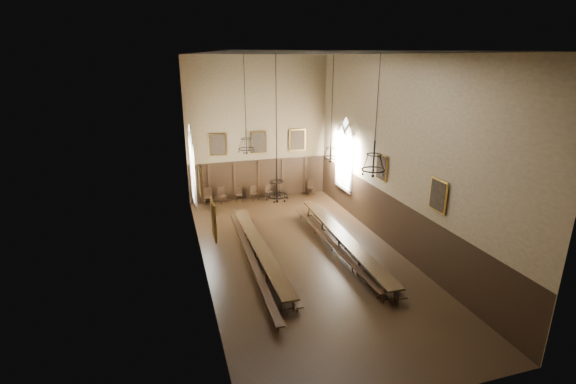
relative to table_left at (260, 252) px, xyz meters
name	(u,v)px	position (x,y,z in m)	size (l,w,h in m)	color
floor	(303,256)	(2.00, -0.27, -0.38)	(9.00, 18.00, 0.02)	black
ceiling	(305,53)	(2.00, -0.27, 8.64)	(9.00, 18.00, 0.02)	black
wall_back	(258,129)	(2.00, 8.74, 4.13)	(9.00, 0.02, 9.00)	#7E684D
wall_front	(427,251)	(2.00, -9.28, 4.13)	(9.00, 0.02, 9.00)	#7E684D
wall_left	(198,170)	(-2.51, -0.27, 4.13)	(0.02, 18.00, 9.00)	#7E684D
wall_right	(396,156)	(6.51, -0.27, 4.13)	(0.02, 18.00, 9.00)	#7E684D
wainscot_panelling	(303,232)	(2.00, -0.27, 0.88)	(9.00, 18.00, 2.50)	black
table_left	(260,252)	(0.00, 0.00, 0.00)	(0.74, 9.52, 0.74)	black
table_right	(343,243)	(4.01, -0.27, 0.02)	(0.90, 10.06, 0.78)	black
bench_left_outer	(251,259)	(-0.50, -0.47, -0.07)	(0.55, 10.52, 0.47)	black
bench_left_inner	(272,256)	(0.51, -0.28, -0.11)	(0.56, 9.01, 0.41)	black
bench_right_inner	(332,246)	(3.51, -0.13, -0.10)	(0.52, 9.47, 0.43)	black
bench_right_outer	(350,242)	(4.51, -0.04, -0.06)	(1.07, 10.79, 0.49)	black
chair_0	(208,200)	(-1.39, 8.24, -0.06)	(0.54, 0.54, 1.03)	black
chair_1	(223,198)	(-0.49, 8.24, -0.07)	(0.55, 0.55, 1.01)	black
chair_2	(239,197)	(0.57, 8.30, -0.11)	(0.44, 0.44, 0.86)	black
chair_3	(254,196)	(1.56, 8.24, -0.09)	(0.51, 0.51, 0.93)	black
chair_4	(269,195)	(2.56, 8.22, -0.10)	(0.47, 0.47, 0.89)	black
chair_5	(281,193)	(3.39, 8.26, -0.10)	(0.50, 0.50, 0.91)	black
chair_7	(311,190)	(5.44, 8.28, -0.06)	(0.54, 0.54, 1.03)	black
chandelier_back_left	(246,142)	(0.07, 2.71, 4.56)	(0.78, 0.78, 4.53)	black
chandelier_back_right	(331,150)	(4.32, 2.33, 3.99)	(0.78, 0.78, 5.15)	black
chandelier_front_left	(277,186)	(0.04, -2.98, 4.05)	(0.81, 0.81, 5.08)	black
chandelier_front_right	(373,163)	(3.83, -3.07, 4.67)	(0.92, 0.92, 4.40)	black
portrait_back_0	(217,145)	(-0.60, 8.61, 3.33)	(1.10, 0.12, 1.40)	#A97C28
portrait_back_1	(258,142)	(2.00, 8.61, 3.33)	(1.10, 0.12, 1.40)	#A97C28
portrait_back_2	(297,140)	(4.60, 8.61, 3.33)	(1.10, 0.12, 1.40)	#A97C28
portrait_left_0	(200,182)	(-2.38, 0.73, 3.33)	(0.12, 1.00, 1.30)	#A97C28
portrait_left_1	(213,219)	(-2.38, -3.77, 3.33)	(0.12, 1.00, 1.30)	#A97C28
portrait_right_0	(382,168)	(6.38, 0.73, 3.33)	(0.12, 1.00, 1.30)	#A97C28
portrait_right_1	(438,195)	(6.38, -3.77, 3.33)	(0.12, 1.00, 1.30)	#A97C28
window_right	(345,154)	(6.43, 5.23, 3.03)	(0.20, 2.20, 4.60)	white
window_left	(192,165)	(-2.43, 5.23, 3.03)	(0.20, 2.20, 4.60)	white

